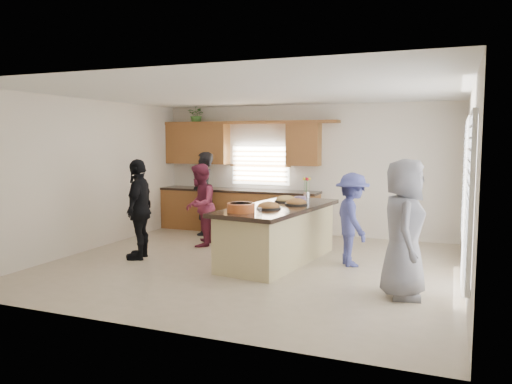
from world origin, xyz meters
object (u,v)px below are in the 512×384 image
at_px(salad_bowl, 241,207).
at_px(woman_left_mid, 200,205).
at_px(woman_right_front, 404,229).
at_px(woman_left_back, 204,193).
at_px(island, 278,235).
at_px(woman_right_back, 352,219).
at_px(woman_left_front, 139,209).

relative_size(salad_bowl, woman_left_mid, 0.27).
height_order(salad_bowl, woman_right_front, woman_right_front).
bearing_deg(woman_left_back, island, 36.09).
relative_size(woman_left_back, woman_right_back, 1.18).
distance_m(woman_left_mid, woman_left_front, 1.38).
relative_size(woman_left_front, woman_right_front, 0.95).
xyz_separation_m(woman_left_mid, woman_right_front, (3.96, -1.83, 0.11)).
distance_m(island, woman_left_mid, 1.95).
distance_m(woman_left_back, woman_left_mid, 1.18).
height_order(salad_bowl, woman_left_mid, woman_left_mid).
distance_m(woman_left_mid, woman_right_back, 3.06).
bearing_deg(woman_left_back, salad_bowl, 20.21).
bearing_deg(woman_right_back, woman_left_back, 38.56).
distance_m(salad_bowl, woman_left_back, 3.30).
height_order(island, woman_left_mid, woman_left_mid).
xyz_separation_m(salad_bowl, woman_left_back, (-2.01, 2.61, -0.13)).
bearing_deg(woman_right_back, woman_left_front, 75.59).
height_order(island, woman_right_back, woman_right_back).
xyz_separation_m(woman_left_front, woman_right_back, (3.51, 0.86, -0.10)).
bearing_deg(island, woman_right_back, 16.89).
relative_size(island, salad_bowl, 6.66).
xyz_separation_m(island, woman_left_front, (-2.30, -0.67, 0.41)).
xyz_separation_m(salad_bowl, woman_right_front, (2.43, -0.30, -0.12)).
distance_m(island, woman_left_back, 2.89).
distance_m(woman_right_back, woman_right_front, 1.69).
distance_m(island, woman_right_back, 1.27).
xyz_separation_m(island, woman_right_back, (1.21, 0.19, 0.31)).
bearing_deg(woman_left_mid, woman_right_back, 67.29).
bearing_deg(salad_bowl, woman_left_back, 127.61).
height_order(woman_left_front, woman_right_front, woman_right_front).
height_order(woman_right_back, woman_right_front, woman_right_front).
relative_size(island, woman_left_back, 1.58).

